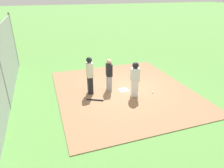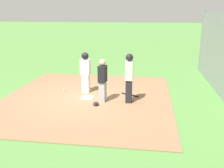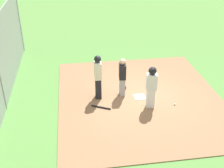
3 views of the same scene
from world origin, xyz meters
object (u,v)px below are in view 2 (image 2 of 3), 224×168
(home_plate, at_px, (87,98))
(catcher, at_px, (103,80))
(catcher_mask, at_px, (96,104))
(baseball, at_px, (64,90))
(baseball_bat, at_px, (130,95))
(runner, at_px, (85,70))
(umpire, at_px, (129,77))

(home_plate, height_order, catcher, catcher)
(catcher_mask, bearing_deg, home_plate, 33.39)
(home_plate, relative_size, catcher, 0.28)
(home_plate, xyz_separation_m, baseball, (0.75, 1.19, 0.03))
(baseball_bat, relative_size, baseball, 10.38)
(runner, xyz_separation_m, baseball, (0.03, 0.97, -0.91))
(home_plate, bearing_deg, baseball_bat, -71.45)
(home_plate, relative_size, catcher_mask, 1.83)
(baseball_bat, bearing_deg, baseball, -157.20)
(home_plate, relative_size, umpire, 0.24)
(home_plate, relative_size, runner, 0.26)
(home_plate, height_order, umpire, umpire)
(umpire, bearing_deg, catcher, 3.95)
(catcher, xyz_separation_m, baseball, (1.05, 1.86, -0.79))
(umpire, xyz_separation_m, catcher_mask, (-0.53, 1.13, -0.89))
(catcher_mask, bearing_deg, umpire, -64.94)
(home_plate, distance_m, baseball_bat, 1.70)
(home_plate, distance_m, catcher_mask, 0.91)
(home_plate, bearing_deg, runner, 17.24)
(home_plate, xyz_separation_m, umpire, (-0.23, -1.63, 0.94))
(baseball_bat, height_order, catcher_mask, catcher_mask)
(catcher, relative_size, catcher_mask, 6.62)
(umpire, bearing_deg, catcher_mask, 25.47)
(catcher, distance_m, umpire, 0.97)
(baseball_bat, bearing_deg, home_plate, -134.29)
(catcher_mask, height_order, baseball, catcher_mask)
(home_plate, xyz_separation_m, catcher_mask, (-0.76, -0.50, 0.05))
(catcher, height_order, umpire, umpire)
(home_plate, xyz_separation_m, catcher, (-0.29, -0.66, 0.81))
(runner, bearing_deg, catcher, 49.15)
(runner, bearing_deg, home_plate, 25.28)
(baseball_bat, bearing_deg, umpire, -61.72)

